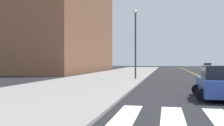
{
  "coord_description": "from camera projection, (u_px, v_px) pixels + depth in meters",
  "views": [
    {
      "loc": [
        -4.74,
        -6.06,
        2.17
      ],
      "look_at": [
        -11.81,
        26.41,
        1.93
      ],
      "focal_mm": 40.02,
      "sensor_mm": 36.0,
      "label": 1
    }
  ],
  "objects": [
    {
      "name": "car_blue_second",
      "position": [
        218.0,
        83.0,
        14.32
      ],
      "size": [
        2.75,
        4.35,
        1.93
      ],
      "rotation": [
        0.0,
        0.0,
        -0.02
      ],
      "color": "#2D479E",
      "rests_on": "ground"
    },
    {
      "name": "low_rise_brick_west",
      "position": [
        59.0,
        24.0,
        52.32
      ],
      "size": [
        16.0,
        32.0,
        19.84
      ],
      "primitive_type": "cube",
      "color": "brown",
      "rests_on": "ground"
    },
    {
      "name": "sidewalk_kerb_west",
      "position": [
        96.0,
        81.0,
        27.07
      ],
      "size": [
        10.0,
        120.0,
        0.15
      ],
      "primitive_type": "cube",
      "color": "gray",
      "rests_on": "ground"
    },
    {
      "name": "lane_divider_paint",
      "position": [
        194.0,
        73.0,
        44.01
      ],
      "size": [
        0.16,
        80.0,
        0.01
      ],
      "primitive_type": "cube",
      "color": "yellow",
      "rests_on": "ground"
    },
    {
      "name": "car_silver_third",
      "position": [
        207.0,
        67.0,
        60.13
      ],
      "size": [
        2.5,
        3.94,
        1.74
      ],
      "rotation": [
        0.0,
        0.0,
        3.17
      ],
      "color": "#B7B7BC",
      "rests_on": "ground"
    },
    {
      "name": "street_lamp",
      "position": [
        135.0,
        38.0,
        29.1
      ],
      "size": [
        0.44,
        0.44,
        8.03
      ],
      "color": "#38383D",
      "rests_on": "sidewalk_kerb_west"
    }
  ]
}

